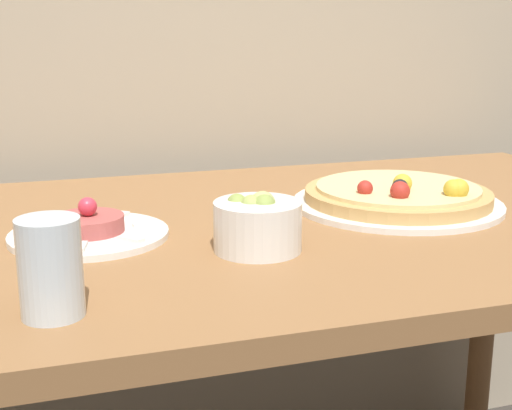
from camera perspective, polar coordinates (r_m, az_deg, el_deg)
dining_table at (r=1.20m, az=1.93°, el=-5.53°), size 1.49×0.85×0.79m
pizza_plate at (r=1.27m, az=11.30°, el=0.66°), size 0.37×0.37×0.06m
tartare_plate at (r=1.10m, az=-13.22°, el=-2.00°), size 0.24×0.24×0.06m
small_bowl at (r=1.00m, az=0.11°, el=-1.45°), size 0.13×0.13×0.08m
drinking_glass at (r=0.81m, az=-16.12°, el=-4.85°), size 0.07×0.07×0.11m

